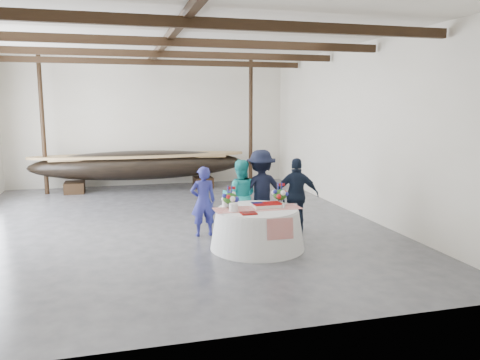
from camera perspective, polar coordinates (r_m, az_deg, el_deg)
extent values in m
cube|color=#3D3D42|center=(11.82, -8.53, -5.24)|extent=(10.00, 12.00, 0.01)
cube|color=silver|center=(17.45, -10.89, 6.81)|extent=(10.00, 0.02, 4.50)
cube|color=silver|center=(5.56, -2.28, 2.23)|extent=(10.00, 0.02, 4.50)
cube|color=silver|center=(12.98, 13.84, 5.95)|extent=(0.02, 12.00, 4.50)
cube|color=white|center=(11.56, -9.09, 16.91)|extent=(10.00, 12.00, 0.01)
cube|color=black|center=(8.09, -6.42, 18.57)|extent=(9.80, 0.12, 0.18)
cube|color=black|center=(10.54, -8.48, 16.32)|extent=(9.80, 0.12, 0.18)
cube|color=black|center=(13.02, -9.74, 14.91)|extent=(9.80, 0.12, 0.18)
cube|color=black|center=(15.50, -10.59, 13.94)|extent=(9.80, 0.12, 0.18)
cube|color=black|center=(11.55, -9.07, 16.32)|extent=(0.15, 11.76, 0.15)
cylinder|color=black|center=(16.49, -22.91, 6.13)|extent=(0.14, 0.14, 4.50)
cylinder|color=black|center=(16.99, 1.31, 6.91)|extent=(0.14, 0.14, 4.50)
cube|color=black|center=(16.60, -19.51, -0.85)|extent=(0.64, 0.82, 0.36)
cube|color=black|center=(16.80, -4.52, -0.24)|extent=(0.64, 0.82, 0.36)
ellipsoid|color=black|center=(16.46, -12.05, 1.79)|extent=(7.27, 1.45, 1.00)
cube|color=#9E7A4C|center=(16.43, -12.08, 2.74)|extent=(5.82, 0.95, 0.05)
cone|color=white|center=(9.65, 2.13, -5.98)|extent=(1.94, 1.94, 0.80)
cylinder|color=white|center=(9.55, 2.14, -3.61)|extent=(1.64, 1.64, 0.04)
cube|color=red|center=(9.55, 2.14, -3.47)|extent=(1.79, 0.56, 0.01)
cube|color=white|center=(9.68, 3.32, -3.11)|extent=(0.60, 0.40, 0.07)
cylinder|color=white|center=(9.25, -0.78, -3.37)|extent=(0.18, 0.18, 0.17)
cylinder|color=white|center=(9.68, -1.68, -2.70)|extent=(0.18, 0.18, 0.20)
cube|color=#67090E|center=(9.07, 1.07, -4.07)|extent=(0.30, 0.24, 0.03)
cone|color=silver|center=(9.58, 5.31, -3.11)|extent=(0.09, 0.09, 0.12)
imported|color=navy|center=(10.48, -4.51, -2.61)|extent=(0.59, 0.40, 1.57)
imported|color=#23B5B4|center=(10.76, 0.00, -1.96)|extent=(0.96, 0.83, 1.68)
imported|color=black|center=(10.86, 2.57, -1.30)|extent=(1.25, 0.75, 1.90)
imported|color=#131D30|center=(10.87, 6.94, -1.83)|extent=(1.09, 0.72, 1.72)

